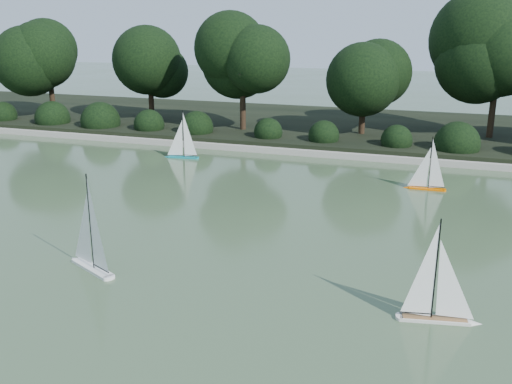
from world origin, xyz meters
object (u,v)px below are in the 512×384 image
sailboat_white_a (88,253)px  sailboat_orange (424,180)px  sailboat_white_b (442,305)px  sailboat_teal (180,150)px

sailboat_white_a → sailboat_orange: 8.19m
sailboat_white_b → sailboat_orange: (-0.55, 6.46, -0.03)m
sailboat_orange → sailboat_teal: size_ratio=0.92×
sailboat_white_a → sailboat_white_b: (5.56, 0.02, -0.03)m
sailboat_white_b → sailboat_teal: 10.67m
sailboat_white_a → sailboat_white_b: size_ratio=1.11×
sailboat_white_b → sailboat_teal: bearing=135.0°
sailboat_white_b → sailboat_teal: (-7.55, 7.55, -0.01)m
sailboat_teal → sailboat_white_a: bearing=-75.3°
sailboat_white_b → sailboat_white_a: bearing=-179.8°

